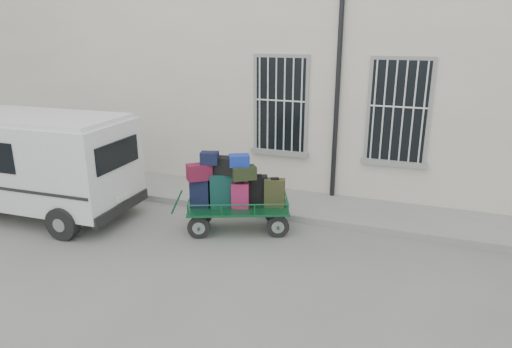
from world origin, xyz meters
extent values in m
plane|color=slate|center=(0.00, 0.00, 0.00)|extent=(80.00, 80.00, 0.00)
cube|color=beige|center=(0.00, 5.50, 3.00)|extent=(24.00, 5.00, 6.00)
cylinder|color=black|center=(0.95, 2.92, 2.80)|extent=(0.11, 0.11, 5.60)
cube|color=black|center=(-0.40, 2.98, 2.25)|extent=(1.20, 0.08, 2.20)
cube|color=gray|center=(-0.40, 2.96, 1.09)|extent=(1.45, 0.22, 0.12)
cube|color=black|center=(2.30, 2.98, 2.25)|extent=(1.20, 0.08, 2.20)
cube|color=gray|center=(2.30, 2.96, 1.09)|extent=(1.45, 0.22, 0.12)
cube|color=gray|center=(0.00, 2.20, 0.07)|extent=(24.00, 1.70, 0.15)
cylinder|color=black|center=(-1.09, -0.08, 0.23)|extent=(0.45, 0.23, 0.46)
cylinder|color=gray|center=(-1.09, -0.08, 0.23)|extent=(0.27, 0.17, 0.25)
cylinder|color=black|center=(-1.36, 0.57, 0.23)|extent=(0.45, 0.23, 0.46)
cylinder|color=gray|center=(-1.36, 0.57, 0.23)|extent=(0.27, 0.17, 0.25)
cylinder|color=black|center=(0.35, 0.51, 0.23)|extent=(0.45, 0.23, 0.46)
cylinder|color=gray|center=(0.35, 0.51, 0.23)|extent=(0.27, 0.17, 0.25)
cylinder|color=black|center=(0.09, 1.16, 0.23)|extent=(0.45, 0.23, 0.46)
cylinder|color=gray|center=(0.09, 1.16, 0.23)|extent=(0.27, 0.17, 0.25)
cube|color=#114C28|center=(-0.50, 0.54, 0.51)|extent=(2.22, 1.62, 0.05)
cylinder|color=#114C28|center=(-1.65, 0.07, 0.64)|extent=(0.26, 0.14, 0.52)
cube|color=black|center=(-1.23, 0.27, 0.83)|extent=(0.43, 0.33, 0.60)
cube|color=black|center=(-1.23, 0.27, 1.14)|extent=(0.18, 0.16, 0.03)
cube|color=#0E332C|center=(-0.83, 0.42, 0.88)|extent=(0.51, 0.43, 0.70)
cube|color=black|center=(-0.83, 0.42, 1.24)|extent=(0.21, 0.18, 0.03)
cube|color=#901A55|center=(-0.45, 0.52, 0.79)|extent=(0.39, 0.31, 0.53)
cube|color=black|center=(-0.45, 0.52, 1.07)|extent=(0.17, 0.15, 0.03)
cube|color=black|center=(-0.19, 0.82, 0.83)|extent=(0.44, 0.34, 0.61)
cube|color=black|center=(-0.19, 0.82, 1.15)|extent=(0.18, 0.15, 0.03)
cube|color=#2A2F17|center=(0.18, 0.82, 0.82)|extent=(0.44, 0.30, 0.58)
cube|color=black|center=(0.18, 0.82, 1.12)|extent=(0.19, 0.16, 0.03)
cube|color=maroon|center=(-1.20, 0.23, 1.28)|extent=(0.53, 0.51, 0.32)
cube|color=black|center=(-0.76, 0.48, 1.39)|extent=(0.52, 0.34, 0.33)
cube|color=black|center=(-0.37, 0.52, 1.27)|extent=(0.55, 0.51, 0.26)
cube|color=black|center=(-1.01, 0.32, 1.56)|extent=(0.39, 0.32, 0.24)
cube|color=navy|center=(-0.47, 0.54, 1.51)|extent=(0.48, 0.43, 0.22)
cube|color=silver|center=(-5.05, -0.18, 1.27)|extent=(4.44, 2.05, 1.79)
cube|color=silver|center=(-5.05, -0.18, 2.20)|extent=(4.23, 1.89, 0.10)
cube|color=black|center=(-2.85, -0.10, 1.57)|extent=(0.09, 1.39, 0.55)
cube|color=black|center=(-2.86, -0.10, 0.43)|extent=(0.17, 1.84, 0.22)
cube|color=white|center=(-2.82, -0.09, 0.66)|extent=(0.05, 0.42, 0.12)
cylinder|color=black|center=(-6.52, 0.68, 0.34)|extent=(0.68, 0.24, 0.68)
cylinder|color=black|center=(-3.57, -1.04, 0.34)|extent=(0.68, 0.24, 0.68)
cylinder|color=black|center=(-3.64, 0.79, 0.34)|extent=(0.68, 0.24, 0.68)
camera|label=1|loc=(2.86, -7.41, 3.93)|focal=32.00mm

